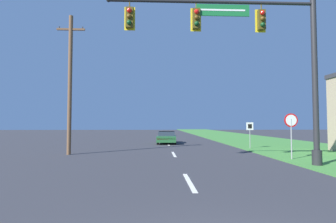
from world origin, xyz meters
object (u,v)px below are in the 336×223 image
object	(u,v)px
car_ahead	(167,137)
stop_sign	(291,126)
utility_pole_near	(70,82)
signal_mast	(259,50)
route_sign_post	(250,129)

from	to	relation	value
car_ahead	stop_sign	bearing A→B (deg)	-62.26
car_ahead	utility_pole_near	bearing A→B (deg)	-125.50
signal_mast	stop_sign	bearing A→B (deg)	39.53
signal_mast	stop_sign	distance (m)	4.88
stop_sign	route_sign_post	size ratio (longest dim) A/B	1.23
route_sign_post	stop_sign	bearing A→B (deg)	-89.64
utility_pole_near	stop_sign	bearing A→B (deg)	-12.64
route_sign_post	utility_pole_near	xyz separation A→B (m)	(-12.98, -3.38, 3.14)
signal_mast	route_sign_post	distance (m)	9.62
car_ahead	utility_pole_near	world-z (taller)	utility_pole_near
signal_mast	car_ahead	world-z (taller)	signal_mast
signal_mast	stop_sign	size ratio (longest dim) A/B	4.03
car_ahead	utility_pole_near	size ratio (longest dim) A/B	0.50
signal_mast	utility_pole_near	world-z (taller)	utility_pole_near
route_sign_post	utility_pole_near	world-z (taller)	utility_pole_near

